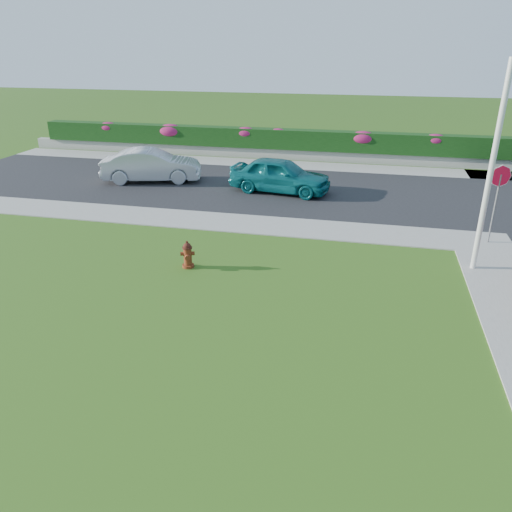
% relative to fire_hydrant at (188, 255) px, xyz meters
% --- Properties ---
extents(ground, '(120.00, 120.00, 0.00)m').
position_rel_fire_hydrant_xyz_m(ground, '(2.14, -4.83, -0.40)').
color(ground, black).
rests_on(ground, ground).
extents(street_far, '(26.00, 8.00, 0.04)m').
position_rel_fire_hydrant_xyz_m(street_far, '(-2.86, 9.17, -0.38)').
color(street_far, black).
rests_on(street_far, ground).
extents(sidewalk_far, '(24.00, 2.00, 0.04)m').
position_rel_fire_hydrant_xyz_m(sidewalk_far, '(-3.86, 4.17, -0.38)').
color(sidewalk_far, gray).
rests_on(sidewalk_far, ground).
extents(curb_corner, '(2.00, 2.00, 0.04)m').
position_rel_fire_hydrant_xyz_m(curb_corner, '(9.14, 4.17, -0.38)').
color(curb_corner, gray).
rests_on(curb_corner, ground).
extents(sidewalk_beyond, '(34.00, 2.00, 0.04)m').
position_rel_fire_hydrant_xyz_m(sidewalk_beyond, '(1.14, 14.17, -0.38)').
color(sidewalk_beyond, gray).
rests_on(sidewalk_beyond, ground).
extents(retaining_wall, '(34.00, 0.40, 0.60)m').
position_rel_fire_hydrant_xyz_m(retaining_wall, '(1.14, 15.67, -0.10)').
color(retaining_wall, gray).
rests_on(retaining_wall, ground).
extents(hedge, '(32.00, 0.90, 1.10)m').
position_rel_fire_hydrant_xyz_m(hedge, '(1.14, 15.77, 0.75)').
color(hedge, black).
rests_on(hedge, retaining_wall).
extents(fire_hydrant, '(0.44, 0.42, 0.85)m').
position_rel_fire_hydrant_xyz_m(fire_hydrant, '(0.00, 0.00, 0.00)').
color(fire_hydrant, '#4C130C').
rests_on(fire_hydrant, ground).
extents(sedan_teal, '(4.77, 2.49, 1.55)m').
position_rel_fire_hydrant_xyz_m(sedan_teal, '(1.26, 8.68, 0.41)').
color(sedan_teal, '#0D6367').
rests_on(sedan_teal, street_far).
extents(sedan_silver, '(4.99, 2.88, 1.55)m').
position_rel_fire_hydrant_xyz_m(sedan_silver, '(-5.17, 9.15, 0.41)').
color(sedan_silver, '#A6A9AE').
rests_on(sedan_silver, street_far).
extents(utility_pole, '(0.16, 0.16, 6.00)m').
position_rel_fire_hydrant_xyz_m(utility_pole, '(8.48, 1.81, 2.60)').
color(utility_pole, silver).
rests_on(utility_pole, ground).
extents(stop_sign, '(0.70, 0.27, 2.71)m').
position_rel_fire_hydrant_xyz_m(stop_sign, '(9.33, 4.16, 1.62)').
color(stop_sign, slate).
rests_on(stop_sign, ground).
extents(flower_clump_a, '(1.23, 0.79, 0.62)m').
position_rel_fire_hydrant_xyz_m(flower_clump_a, '(-10.84, 15.67, 1.05)').
color(flower_clump_a, '#B01E5D').
rests_on(flower_clump_a, hedge).
extents(flower_clump_b, '(1.57, 1.01, 0.79)m').
position_rel_fire_hydrant_xyz_m(flower_clump_b, '(-6.73, 15.67, 0.98)').
color(flower_clump_b, '#B01E5D').
rests_on(flower_clump_b, hedge).
extents(flower_clump_c, '(1.28, 0.82, 0.64)m').
position_rel_fire_hydrant_xyz_m(flower_clump_c, '(-2.06, 15.67, 1.04)').
color(flower_clump_c, '#B01E5D').
rests_on(flower_clump_c, hedge).
extents(flower_clump_d, '(1.02, 0.65, 0.51)m').
position_rel_fire_hydrant_xyz_m(flower_clump_d, '(-0.13, 15.67, 1.10)').
color(flower_clump_d, '#B01E5D').
rests_on(flower_clump_d, hedge).
extents(flower_clump_e, '(1.48, 0.95, 0.74)m').
position_rel_fire_hydrant_xyz_m(flower_clump_e, '(4.67, 15.67, 1.00)').
color(flower_clump_e, '#B01E5D').
rests_on(flower_clump_e, hedge).
extents(flower_clump_f, '(1.23, 0.79, 0.62)m').
position_rel_fire_hydrant_xyz_m(flower_clump_f, '(8.53, 15.67, 1.05)').
color(flower_clump_f, '#B01E5D').
rests_on(flower_clump_f, hedge).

